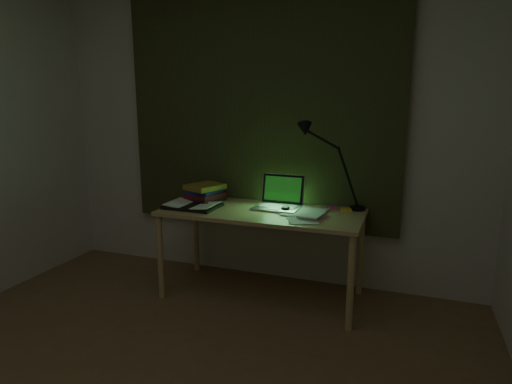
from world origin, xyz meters
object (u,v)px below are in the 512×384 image
laptop (277,193)px  book_stack (205,192)px  desk_lamp (360,169)px  desk (261,254)px  open_textbook (192,205)px  loose_papers (305,214)px

laptop → book_stack: bearing=177.4°
laptop → desk_lamp: 0.61m
book_stack → desk_lamp: bearing=5.9°
desk → book_stack: size_ratio=5.43×
desk_lamp → laptop: bearing=-155.5°
laptop → open_textbook: laptop is taller
loose_papers → desk_lamp: desk_lamp is taller
book_stack → loose_papers: 0.87m
desk → loose_papers: 0.48m
laptop → desk_lamp: bearing=19.7°
laptop → loose_papers: bearing=-22.9°
open_textbook → book_stack: book_stack is taller
laptop → desk: bearing=-136.6°
loose_papers → book_stack: bearing=168.9°
loose_papers → desk_lamp: size_ratio=0.56×
loose_papers → desk_lamp: (0.32, 0.29, 0.29)m
open_textbook → book_stack: 0.23m
laptop → book_stack: laptop is taller
open_textbook → desk_lamp: 1.25m
book_stack → open_textbook: bearing=-87.5°
loose_papers → desk_lamp: 0.52m
desk → laptop: bearing=40.9°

